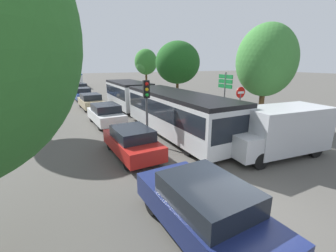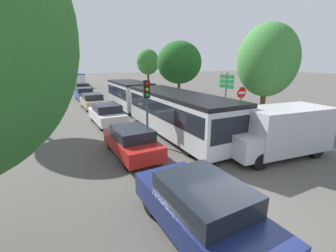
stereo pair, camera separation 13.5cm
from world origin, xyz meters
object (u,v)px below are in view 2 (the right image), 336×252
Objects in this scene: articulated_bus at (152,102)px; traffic_light at (147,98)px; queued_car_blue at (84,94)px; city_bus_rear at (75,78)px; tree_right_near at (267,61)px; white_van at (280,130)px; tree_right_mid at (179,64)px; tree_right_far at (147,63)px; queued_car_navy at (202,209)px; queued_car_white at (107,114)px; no_entry_sign at (241,102)px; queued_car_black at (82,88)px; direction_sign_post at (226,87)px; tree_left_mid at (20,54)px; queued_car_red at (132,141)px; queued_car_tan at (92,101)px.

traffic_light is (-2.04, -4.50, 1.02)m from articulated_bus.
traffic_light reaches higher than queued_car_blue.
city_bus_rear is 1.71× the size of tree_right_near.
tree_right_mid reaches higher than white_van.
tree_right_far is at bearing -73.56° from queued_car_blue.
queued_car_white is at bearing -3.37° from queued_car_navy.
no_entry_sign is 0.42× the size of tree_right_near.
no_entry_sign is at bearing -98.37° from tree_right_mid.
tree_right_near is at bearing -89.35° from tree_right_far.
tree_right_far reaches higher than queued_car_blue.
direction_sign_post is at bearing -162.87° from queued_car_black.
direction_sign_post is (6.90, 2.11, 0.07)m from traffic_light.
tree_left_mid reaches higher than queued_car_navy.
articulated_bus reaches higher than city_bus_rear.
no_entry_sign is at bearing -23.68° from tree_left_mid.
white_van reaches higher than queued_car_navy.
tree_right_mid reaches higher than queued_car_blue.
direction_sign_post is 0.55× the size of tree_right_mid.
queued_car_navy is at bearing 176.63° from queued_car_white.
direction_sign_post reaches higher than traffic_light.
tree_right_mid is (13.81, 6.41, -0.59)m from tree_left_mid.
tree_left_mid is 1.06× the size of tree_right_mid.
city_bus_rear is at bearing 81.72° from tree_left_mid.
tree_right_near is at bearing 94.44° from traffic_light.
queued_car_white is 11.27m from tree_right_near.
queued_car_red is 0.62× the size of tree_right_mid.
queued_car_blue reaches higher than queued_car_red.
city_bus_rear is at bearing -76.99° from white_van.
city_bus_rear is 4.03× the size of no_entry_sign.
articulated_bus is 6.15× the size of no_entry_sign.
traffic_light is (1.59, -17.33, 1.76)m from queued_car_blue.
queued_car_navy is (0.20, -43.45, -0.65)m from city_bus_rear.
no_entry_sign is at bearing -102.46° from white_van.
tree_right_mid is (9.30, 0.04, 3.43)m from queued_car_tan.
queued_car_blue is 1.53× the size of no_entry_sign.
no_entry_sign is 3.09m from tree_right_near.
tree_right_far is (5.68, 16.24, 2.81)m from articulated_bus.
white_van is (6.39, -15.62, 0.51)m from queued_car_tan.
queued_car_tan is at bearing -147.02° from no_entry_sign.
queued_car_black is 15.57m from tree_right_mid.
traffic_light reaches higher than queued_car_tan.
white_van is at bearing -166.79° from queued_car_blue.
direction_sign_post is (8.31, -9.28, 1.84)m from queued_car_tan.
queued_car_red is 6.31m from queued_car_white.
queued_car_red is at bearing -21.20° from white_van.
tree_left_mid is 1.12× the size of tree_right_far.
tree_left_mid reaches higher than queued_car_black.
tree_left_mid is (-4.58, -31.44, 3.34)m from city_bus_rear.
queued_car_blue is 0.62× the size of tree_left_mid.
queued_car_black is 0.70× the size of tree_right_far.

